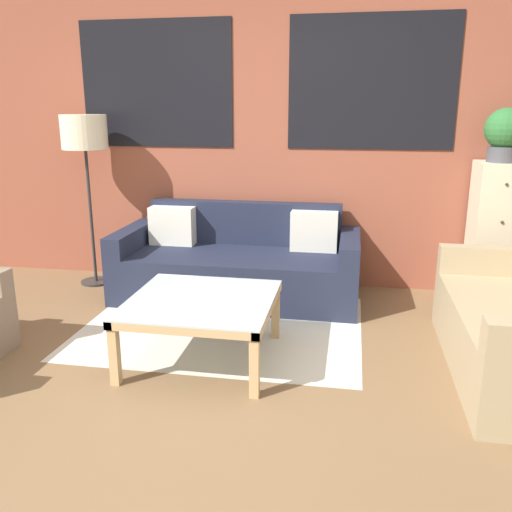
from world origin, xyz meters
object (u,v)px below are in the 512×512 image
object	(u,v)px
potted_plant	(505,133)
drawer_cabinet	(493,234)
floor_lamp	(85,139)
couch_dark	(238,265)
coffee_table	(202,307)

from	to	relation	value
potted_plant	drawer_cabinet	bearing A→B (deg)	-90.00
floor_lamp	couch_dark	bearing A→B (deg)	-4.64
floor_lamp	drawer_cabinet	distance (m)	3.59
drawer_cabinet	floor_lamp	bearing A→B (deg)	-178.52
couch_dark	coffee_table	distance (m)	1.27
coffee_table	potted_plant	bearing A→B (deg)	35.19
couch_dark	potted_plant	xyz separation A→B (m)	(2.11, 0.20, 1.13)
coffee_table	potted_plant	xyz separation A→B (m)	(2.08, 1.47, 1.04)
potted_plant	floor_lamp	bearing A→B (deg)	-178.52
potted_plant	coffee_table	bearing A→B (deg)	-144.81
drawer_cabinet	potted_plant	size ratio (longest dim) A/B	2.80
coffee_table	drawer_cabinet	size ratio (longest dim) A/B	0.78
couch_dark	coffee_table	world-z (taller)	couch_dark
drawer_cabinet	potted_plant	distance (m)	0.81
couch_dark	drawer_cabinet	world-z (taller)	drawer_cabinet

